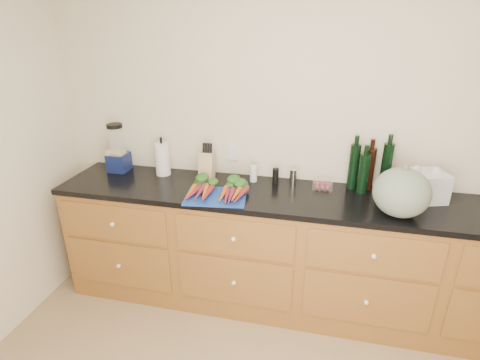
% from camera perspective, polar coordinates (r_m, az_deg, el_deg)
% --- Properties ---
extents(wall_back, '(4.10, 0.05, 2.60)m').
position_cam_1_polar(wall_back, '(2.85, 10.99, 6.91)').
color(wall_back, beige).
rests_on(wall_back, ground).
extents(cabinets, '(3.60, 0.64, 0.90)m').
position_cam_1_polar(cabinets, '(2.90, 9.41, -11.24)').
color(cabinets, brown).
rests_on(cabinets, ground).
extents(countertop, '(3.64, 0.62, 0.04)m').
position_cam_1_polar(countertop, '(2.67, 10.05, -2.80)').
color(countertop, black).
rests_on(countertop, cabinets).
extents(cutting_board, '(0.46, 0.37, 0.01)m').
position_cam_1_polar(cutting_board, '(2.61, -3.67, -2.52)').
color(cutting_board, '#173E9A').
rests_on(cutting_board, countertop).
extents(carrots, '(0.43, 0.32, 0.06)m').
position_cam_1_polar(carrots, '(2.64, -3.39, -1.46)').
color(carrots, '#CD6218').
rests_on(carrots, cutting_board).
extents(squash, '(0.34, 0.34, 0.31)m').
position_cam_1_polar(squash, '(2.51, 23.40, -1.75)').
color(squash, slate).
rests_on(squash, countertop).
extents(blender_appliance, '(0.15, 0.15, 0.39)m').
position_cam_1_polar(blender_appliance, '(3.18, -18.18, 4.28)').
color(blender_appliance, '#101A4D').
rests_on(blender_appliance, countertop).
extents(paper_towel, '(0.12, 0.12, 0.26)m').
position_cam_1_polar(paper_towel, '(3.02, -11.73, 3.15)').
color(paper_towel, white).
rests_on(paper_towel, countertop).
extents(knife_block, '(0.11, 0.11, 0.21)m').
position_cam_1_polar(knife_block, '(2.88, -5.04, 2.08)').
color(knife_block, tan).
rests_on(knife_block, countertop).
extents(grinder_salt, '(0.05, 0.05, 0.13)m').
position_cam_1_polar(grinder_salt, '(2.84, 2.07, 0.99)').
color(grinder_salt, silver).
rests_on(grinder_salt, countertop).
extents(grinder_pepper, '(0.05, 0.05, 0.12)m').
position_cam_1_polar(grinder_pepper, '(2.82, 5.43, 0.62)').
color(grinder_pepper, black).
rests_on(grinder_pepper, countertop).
extents(canister_chrome, '(0.05, 0.05, 0.12)m').
position_cam_1_polar(canister_chrome, '(2.81, 8.11, 0.43)').
color(canister_chrome, silver).
rests_on(canister_chrome, countertop).
extents(tomato_box, '(0.14, 0.11, 0.07)m').
position_cam_1_polar(tomato_box, '(2.81, 12.48, -0.55)').
color(tomato_box, white).
rests_on(tomato_box, countertop).
extents(bottles, '(0.29, 0.15, 0.35)m').
position_cam_1_polar(bottles, '(2.81, 18.99, 1.59)').
color(bottles, black).
rests_on(bottles, countertop).
extents(grocery_bag, '(0.32, 0.29, 0.20)m').
position_cam_1_polar(grocery_bag, '(2.82, 26.14, -0.84)').
color(grocery_bag, white).
rests_on(grocery_bag, countertop).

